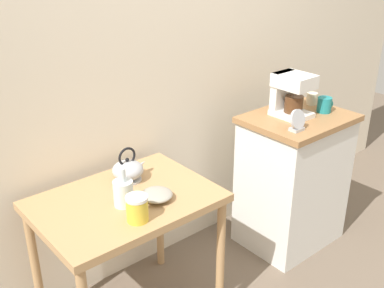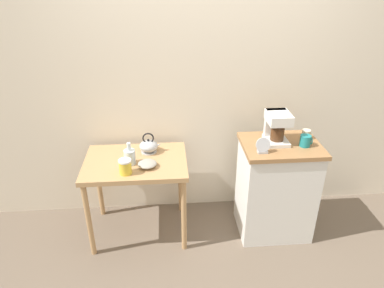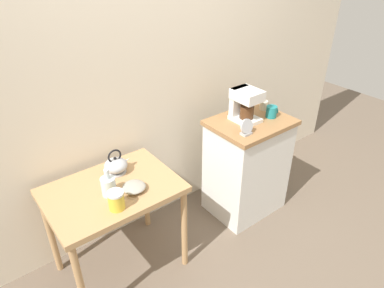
{
  "view_description": "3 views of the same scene",
  "coord_description": "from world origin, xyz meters",
  "px_view_note": "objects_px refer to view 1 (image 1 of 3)",
  "views": [
    {
      "loc": [
        -1.6,
        -1.6,
        1.88
      ],
      "look_at": [
        -0.23,
        0.02,
        0.93
      ],
      "focal_mm": 43.5,
      "sensor_mm": 36.0,
      "label": 1
    },
    {
      "loc": [
        -0.34,
        -2.49,
        2.21
      ],
      "look_at": [
        -0.15,
        -0.06,
        0.94
      ],
      "focal_mm": 32.96,
      "sensor_mm": 36.0,
      "label": 2
    },
    {
      "loc": [
        -1.29,
        -1.66,
        2.14
      ],
      "look_at": [
        -0.04,
        -0.05,
        0.92
      ],
      "focal_mm": 32.54,
      "sensor_mm": 36.0,
      "label": 3
    }
  ],
  "objects_px": {
    "canister_enamel": "(137,208)",
    "glass_carafe_vase": "(123,192)",
    "bowl_stoneware": "(157,195)",
    "table_clock": "(297,121)",
    "mug_dark_teal": "(325,105)",
    "mug_small_cream": "(312,99)",
    "coffee_maker": "(290,93)",
    "teakettle": "(128,170)"
  },
  "relations": [
    {
      "from": "teakettle",
      "to": "mug_dark_teal",
      "type": "relative_size",
      "value": 2.07
    },
    {
      "from": "bowl_stoneware",
      "to": "coffee_maker",
      "type": "height_order",
      "value": "coffee_maker"
    },
    {
      "from": "bowl_stoneware",
      "to": "mug_dark_teal",
      "type": "distance_m",
      "value": 1.28
    },
    {
      "from": "bowl_stoneware",
      "to": "table_clock",
      "type": "bearing_deg",
      "value": -6.03
    },
    {
      "from": "bowl_stoneware",
      "to": "canister_enamel",
      "type": "height_order",
      "value": "canister_enamel"
    },
    {
      "from": "canister_enamel",
      "to": "glass_carafe_vase",
      "type": "bearing_deg",
      "value": 80.9
    },
    {
      "from": "bowl_stoneware",
      "to": "glass_carafe_vase",
      "type": "distance_m",
      "value": 0.16
    },
    {
      "from": "mug_small_cream",
      "to": "glass_carafe_vase",
      "type": "bearing_deg",
      "value": -177.65
    },
    {
      "from": "coffee_maker",
      "to": "bowl_stoneware",
      "type": "bearing_deg",
      "value": -175.1
    },
    {
      "from": "table_clock",
      "to": "coffee_maker",
      "type": "bearing_deg",
      "value": 50.01
    },
    {
      "from": "coffee_maker",
      "to": "mug_dark_teal",
      "type": "xyz_separation_m",
      "value": [
        0.21,
        -0.1,
        -0.09
      ]
    },
    {
      "from": "teakettle",
      "to": "mug_small_cream",
      "type": "xyz_separation_m",
      "value": [
        1.33,
        -0.13,
        0.12
      ]
    },
    {
      "from": "table_clock",
      "to": "mug_dark_teal",
      "type": "bearing_deg",
      "value": 12.58
    },
    {
      "from": "coffee_maker",
      "to": "mug_dark_teal",
      "type": "height_order",
      "value": "coffee_maker"
    },
    {
      "from": "bowl_stoneware",
      "to": "mug_small_cream",
      "type": "relative_size",
      "value": 1.98
    },
    {
      "from": "glass_carafe_vase",
      "to": "coffee_maker",
      "type": "height_order",
      "value": "coffee_maker"
    },
    {
      "from": "table_clock",
      "to": "bowl_stoneware",
      "type": "bearing_deg",
      "value": 173.97
    },
    {
      "from": "canister_enamel",
      "to": "mug_dark_teal",
      "type": "relative_size",
      "value": 1.28
    },
    {
      "from": "table_clock",
      "to": "glass_carafe_vase",
      "type": "bearing_deg",
      "value": 171.39
    },
    {
      "from": "teakettle",
      "to": "mug_dark_teal",
      "type": "bearing_deg",
      "value": -11.78
    },
    {
      "from": "glass_carafe_vase",
      "to": "mug_dark_teal",
      "type": "xyz_separation_m",
      "value": [
        1.41,
        -0.08,
        0.12
      ]
    },
    {
      "from": "mug_dark_teal",
      "to": "glass_carafe_vase",
      "type": "bearing_deg",
      "value": 176.95
    },
    {
      "from": "glass_carafe_vase",
      "to": "mug_small_cream",
      "type": "distance_m",
      "value": 1.48
    },
    {
      "from": "bowl_stoneware",
      "to": "glass_carafe_vase",
      "type": "height_order",
      "value": "glass_carafe_vase"
    },
    {
      "from": "mug_dark_teal",
      "to": "table_clock",
      "type": "bearing_deg",
      "value": -167.42
    },
    {
      "from": "glass_carafe_vase",
      "to": "teakettle",
      "type": "bearing_deg",
      "value": 51.76
    },
    {
      "from": "bowl_stoneware",
      "to": "glass_carafe_vase",
      "type": "relative_size",
      "value": 0.8
    },
    {
      "from": "bowl_stoneware",
      "to": "table_clock",
      "type": "height_order",
      "value": "table_clock"
    },
    {
      "from": "coffee_maker",
      "to": "canister_enamel",
      "type": "bearing_deg",
      "value": -171.81
    },
    {
      "from": "glass_carafe_vase",
      "to": "mug_dark_teal",
      "type": "height_order",
      "value": "mug_dark_teal"
    },
    {
      "from": "teakettle",
      "to": "canister_enamel",
      "type": "height_order",
      "value": "teakettle"
    },
    {
      "from": "glass_carafe_vase",
      "to": "canister_enamel",
      "type": "height_order",
      "value": "glass_carafe_vase"
    },
    {
      "from": "mug_small_cream",
      "to": "teakettle",
      "type": "bearing_deg",
      "value": 174.48
    },
    {
      "from": "teakettle",
      "to": "mug_dark_teal",
      "type": "height_order",
      "value": "mug_dark_teal"
    },
    {
      "from": "teakettle",
      "to": "mug_small_cream",
      "type": "relative_size",
      "value": 2.53
    },
    {
      "from": "canister_enamel",
      "to": "mug_small_cream",
      "type": "xyz_separation_m",
      "value": [
        1.5,
        0.21,
        0.12
      ]
    },
    {
      "from": "bowl_stoneware",
      "to": "canister_enamel",
      "type": "xyz_separation_m",
      "value": [
        -0.17,
        -0.09,
        0.03
      ]
    },
    {
      "from": "bowl_stoneware",
      "to": "teakettle",
      "type": "relative_size",
      "value": 0.78
    },
    {
      "from": "canister_enamel",
      "to": "coffee_maker",
      "type": "relative_size",
      "value": 0.46
    },
    {
      "from": "mug_dark_teal",
      "to": "canister_enamel",
      "type": "bearing_deg",
      "value": -177.1
    },
    {
      "from": "canister_enamel",
      "to": "mug_small_cream",
      "type": "bearing_deg",
      "value": 7.93
    },
    {
      "from": "mug_small_cream",
      "to": "canister_enamel",
      "type": "bearing_deg",
      "value": -172.07
    }
  ]
}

